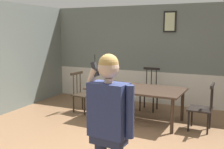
# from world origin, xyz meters

# --- Properties ---
(room_back_partition) EXTENTS (6.53, 0.17, 2.70)m
(room_back_partition) POSITION_xyz_m (0.00, 3.61, 1.30)
(room_back_partition) COLOR slate
(room_back_partition) RESTS_ON ground_plane
(dining_table) EXTENTS (2.15, 1.19, 0.75)m
(dining_table) POSITION_xyz_m (-0.14, 1.96, 0.68)
(dining_table) COLOR #38281E
(dining_table) RESTS_ON ground_plane
(chair_near_window) EXTENTS (0.44, 0.44, 1.07)m
(chair_near_window) POSITION_xyz_m (-0.09, 2.89, 0.50)
(chair_near_window) COLOR black
(chair_near_window) RESTS_ON ground_plane
(chair_by_doorway) EXTENTS (0.49, 0.49, 0.99)m
(chair_by_doorway) POSITION_xyz_m (-1.57, 2.03, 0.47)
(chair_by_doorway) COLOR #2D2319
(chair_by_doorway) RESTS_ON ground_plane
(chair_at_table_head) EXTENTS (0.48, 0.48, 0.97)m
(chair_at_table_head) POSITION_xyz_m (1.30, 1.89, 0.47)
(chair_at_table_head) COLOR black
(chair_at_table_head) RESTS_ON ground_plane
(person_figure) EXTENTS (0.59, 0.28, 1.76)m
(person_figure) POSITION_xyz_m (0.60, -1.06, 1.03)
(person_figure) COLOR #282E49
(person_figure) RESTS_ON ground_plane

